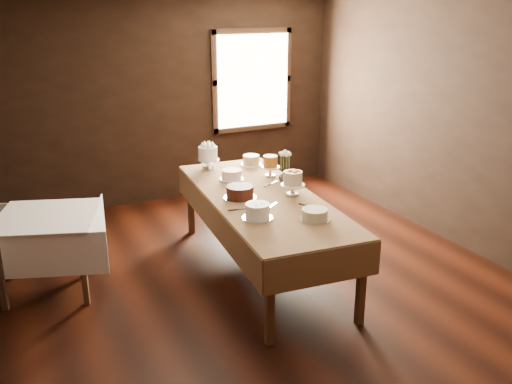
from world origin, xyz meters
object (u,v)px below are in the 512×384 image
at_px(cake_flowers, 293,184).
at_px(cake_server_b, 313,208).
at_px(cake_cream, 315,215).
at_px(cake_server_e, 245,209).
at_px(cake_swirl, 257,212).
at_px(flower_vase, 285,176).
at_px(display_table, 262,202).
at_px(cake_lattice, 232,175).
at_px(cake_chocolate, 240,192).
at_px(cake_server_d, 273,183).
at_px(side_table, 47,224).
at_px(cake_caramel, 270,167).
at_px(cake_server_a, 273,205).
at_px(cake_speckled, 251,160).
at_px(cake_meringue, 208,159).

distance_m(cake_flowers, cake_server_b, 0.44).
xyz_separation_m(cake_cream, cake_server_e, (-0.45, 0.51, -0.04)).
bearing_deg(cake_swirl, flower_vase, 48.03).
xyz_separation_m(cake_swirl, flower_vase, (0.73, 0.81, 0.00)).
distance_m(display_table, cake_lattice, 0.64).
height_order(display_table, cake_chocolate, cake_chocolate).
relative_size(display_table, cake_cream, 8.93).
relative_size(cake_flowers, cake_server_d, 1.12).
xyz_separation_m(side_table, cake_server_d, (2.30, -0.25, 0.16)).
bearing_deg(cake_caramel, cake_chocolate, -139.68).
height_order(cake_chocolate, cake_server_d, cake_chocolate).
height_order(side_table, flower_vase, flower_vase).
xyz_separation_m(cake_lattice, cake_server_a, (0.03, -0.91, -0.04)).
distance_m(display_table, cake_speckled, 1.13).
bearing_deg(cake_server_a, cake_meringue, 60.37).
bearing_deg(cake_server_a, cake_flowers, -4.27).
relative_size(cake_speckled, flower_vase, 1.87).
height_order(side_table, cake_cream, cake_cream).
bearing_deg(cake_swirl, cake_speckled, 66.13).
xyz_separation_m(cake_meringue, cake_caramel, (0.52, -0.57, -0.02)).
xyz_separation_m(cake_chocolate, cake_server_b, (0.51, -0.56, -0.06)).
height_order(side_table, cake_server_d, cake_server_d).
height_order(cake_caramel, cake_server_d, cake_caramel).
height_order(cake_server_a, cake_server_d, same).
relative_size(cake_swirl, flower_vase, 2.04).
bearing_deg(side_table, cake_meringue, 16.63).
relative_size(display_table, cake_caramel, 11.23).
height_order(cake_chocolate, flower_vase, flower_vase).
bearing_deg(cake_server_a, flower_vase, 17.86).
bearing_deg(cake_server_a, cake_server_e, 142.93).
bearing_deg(cake_caramel, cake_server_b, -95.49).
relative_size(cake_lattice, flower_vase, 2.04).
xyz_separation_m(cake_caramel, cake_chocolate, (-0.61, -0.52, -0.04)).
xyz_separation_m(cake_meringue, cake_swirl, (-0.18, -1.65, -0.06)).
bearing_deg(display_table, cake_server_e, -139.45).
height_order(display_table, cake_server_e, cake_server_e).
relative_size(side_table, cake_swirl, 4.04).
xyz_separation_m(cake_meringue, cake_flowers, (0.43, -1.22, -0.02)).
bearing_deg(cake_swirl, display_table, 59.42).
relative_size(display_table, cake_server_b, 11.55).
xyz_separation_m(side_table, cake_chocolate, (1.78, -0.53, 0.21)).
relative_size(side_table, cake_server_d, 4.84).
xyz_separation_m(cake_meringue, flower_vase, (0.55, -0.84, -0.06)).
distance_m(cake_lattice, cake_server_e, 0.93).
height_order(cake_server_a, cake_server_e, same).
relative_size(side_table, cake_caramel, 4.70).
distance_m(cake_server_a, cake_server_e, 0.28).
distance_m(cake_lattice, cake_caramel, 0.45).
relative_size(display_table, cake_meringue, 9.18).
height_order(side_table, cake_swirl, cake_swirl).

